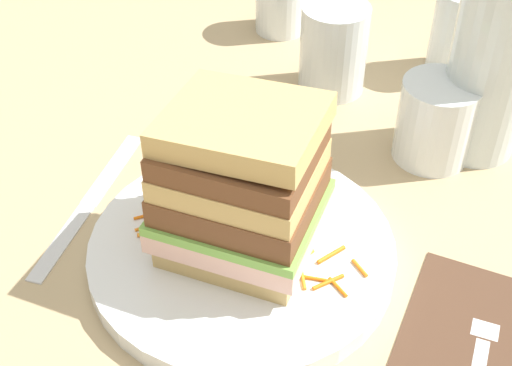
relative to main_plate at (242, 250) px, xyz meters
name	(u,v)px	position (x,y,z in m)	size (l,w,h in m)	color
ground_plane	(260,263)	(0.02, 0.00, -0.01)	(3.00, 3.00, 0.00)	tan
main_plate	(242,250)	(0.00, 0.00, 0.00)	(0.25, 0.25, 0.02)	white
sandwich	(241,186)	(0.00, 0.00, 0.07)	(0.12, 0.11, 0.13)	tan
carrot_shred_0	(177,232)	(-0.05, -0.01, 0.01)	(0.00, 0.00, 0.02)	orange
carrot_shred_1	(155,234)	(-0.07, -0.02, 0.01)	(0.00, 0.00, 0.03)	orange
carrot_shred_2	(149,215)	(-0.09, 0.00, 0.01)	(0.00, 0.00, 0.03)	orange
carrot_shred_3	(163,208)	(-0.08, 0.01, 0.01)	(0.00, 0.00, 0.03)	orange
carrot_shred_4	(183,209)	(-0.06, 0.02, 0.01)	(0.00, 0.00, 0.03)	orange
carrot_shred_5	(185,216)	(-0.06, 0.01, 0.01)	(0.00, 0.00, 0.03)	orange
carrot_shred_6	(171,232)	(-0.06, -0.01, 0.01)	(0.00, 0.00, 0.02)	orange
carrot_shred_7	(153,225)	(-0.08, -0.01, 0.01)	(0.00, 0.00, 0.03)	orange
carrot_shred_8	(331,255)	(0.07, 0.01, 0.01)	(0.00, 0.00, 0.03)	orange
carrot_shred_9	(360,268)	(0.10, 0.01, 0.01)	(0.00, 0.00, 0.02)	orange
carrot_shred_10	(310,278)	(0.06, -0.02, 0.01)	(0.00, 0.00, 0.03)	orange
carrot_shred_11	(338,287)	(0.09, -0.02, 0.01)	(0.00, 0.00, 0.02)	orange
carrot_shred_12	(302,258)	(0.05, 0.00, 0.01)	(0.00, 0.00, 0.03)	orange
carrot_shred_13	(302,273)	(0.06, -0.01, 0.01)	(0.00, 0.00, 0.03)	orange
carrot_shred_14	(328,282)	(0.08, -0.02, 0.01)	(0.00, 0.00, 0.03)	orange
napkin_dark	(483,340)	(0.20, -0.01, -0.01)	(0.12, 0.14, 0.00)	#4C3323
fork	(480,361)	(0.20, -0.03, 0.00)	(0.02, 0.17, 0.00)	silver
knife	(87,205)	(-0.15, 0.00, -0.01)	(0.03, 0.20, 0.00)	silver
juice_glass	(435,126)	(0.12, 0.19, 0.03)	(0.07, 0.07, 0.08)	white
water_bottle	(505,14)	(0.15, 0.23, 0.13)	(0.08, 0.08, 0.31)	silver
empty_tumbler_0	(461,32)	(0.11, 0.36, 0.04)	(0.07, 0.07, 0.10)	silver
empty_tumbler_1	(333,49)	(-0.01, 0.27, 0.04)	(0.07, 0.07, 0.10)	silver
empty_tumbler_2	(281,0)	(-0.11, 0.37, 0.03)	(0.06, 0.06, 0.08)	silver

